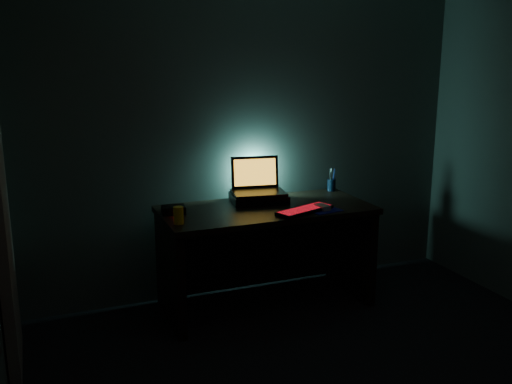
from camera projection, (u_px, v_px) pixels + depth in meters
room at (410, 186)px, 2.48m from camera, size 3.50×4.00×2.50m
desk at (263, 239)px, 4.16m from camera, size 1.50×0.70×0.75m
riser at (259, 198)px, 4.20m from camera, size 0.44×0.36×0.06m
laptop at (257, 184)px, 4.23m from camera, size 0.42×0.34×0.26m
keyboard at (305, 210)px, 3.93m from camera, size 0.46×0.28×0.03m
mousepad at (322, 210)px, 3.99m from camera, size 0.25×0.24×0.00m
mouse at (323, 207)px, 3.98m from camera, size 0.09×0.12×0.03m
pen_cup at (331, 185)px, 4.54m from camera, size 0.07×0.07×0.09m
juice_glass at (178, 215)px, 3.65m from camera, size 0.07×0.07×0.11m
router at (173, 210)px, 3.89m from camera, size 0.17×0.14×0.05m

